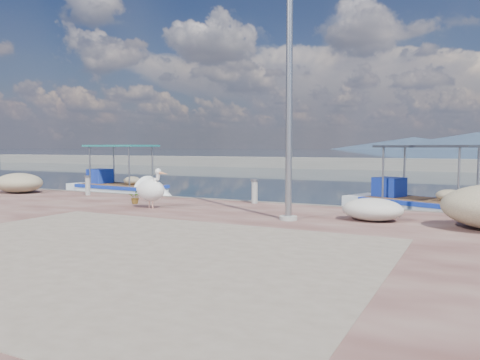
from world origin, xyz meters
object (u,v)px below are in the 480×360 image
lamp_post (290,87)px  pelican (151,189)px  boat_left (121,192)px  boat_right (426,210)px  bollard_near (255,190)px

lamp_post → pelican: bearing=177.0°
pelican → lamp_post: lamp_post is taller
boat_left → pelican: bearing=-36.9°
boat_right → bollard_near: size_ratio=7.70×
boat_left → lamp_post: bearing=-23.5°
boat_right → bollard_near: boat_right is taller
boat_right → pelican: boat_right is taller
boat_right → pelican: bearing=-121.5°
boat_left → lamp_post: lamp_post is taller
boat_left → boat_right: 13.46m
boat_left → bollard_near: bearing=-15.3°
boat_right → lamp_post: (-2.70, -5.76, 3.58)m
pelican → lamp_post: bearing=7.6°
boat_left → lamp_post: (10.76, -6.04, 3.58)m
boat_left → boat_right: boat_left is taller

